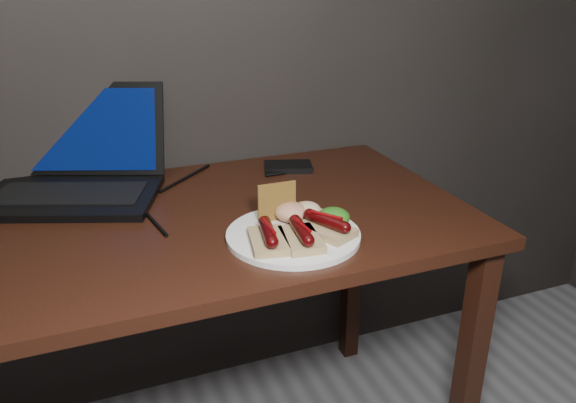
# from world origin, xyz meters

# --- Properties ---
(desk) EXTENTS (1.40, 0.70, 0.75)m
(desk) POSITION_xyz_m (0.00, 1.38, 0.66)
(desk) COLOR #35150D
(desk) RESTS_ON ground
(laptop) EXTENTS (0.50, 0.46, 0.25)m
(laptop) POSITION_xyz_m (-0.16, 1.64, 0.80)
(laptop) COLOR black
(laptop) RESTS_ON desk
(hard_drive) EXTENTS (0.15, 0.11, 0.02)m
(hard_drive) POSITION_xyz_m (0.39, 1.60, 0.76)
(hard_drive) COLOR black
(hard_drive) RESTS_ON desk
(desk_cables) EXTENTS (1.02, 0.40, 0.01)m
(desk_cables) POSITION_xyz_m (-0.04, 1.51, 0.75)
(desk_cables) COLOR black
(desk_cables) RESTS_ON desk
(plate) EXTENTS (0.28, 0.28, 0.01)m
(plate) POSITION_xyz_m (0.25, 1.20, 0.76)
(plate) COLOR white
(plate) RESTS_ON desk
(bread_sausage_left) EXTENTS (0.09, 0.13, 0.04)m
(bread_sausage_left) POSITION_xyz_m (0.18, 1.17, 0.78)
(bread_sausage_left) COLOR tan
(bread_sausage_left) RESTS_ON plate
(bread_sausage_center) EXTENTS (0.08, 0.12, 0.04)m
(bread_sausage_center) POSITION_xyz_m (0.24, 1.15, 0.78)
(bread_sausage_center) COLOR tan
(bread_sausage_center) RESTS_ON plate
(bread_sausage_right) EXTENTS (0.11, 0.13, 0.04)m
(bread_sausage_right) POSITION_xyz_m (0.31, 1.18, 0.78)
(bread_sausage_right) COLOR tan
(bread_sausage_right) RESTS_ON plate
(crispbread) EXTENTS (0.08, 0.01, 0.08)m
(crispbread) POSITION_xyz_m (0.24, 1.28, 0.80)
(crispbread) COLOR olive
(crispbread) RESTS_ON plate
(salad_greens) EXTENTS (0.07, 0.07, 0.04)m
(salad_greens) POSITION_xyz_m (0.34, 1.21, 0.78)
(salad_greens) COLOR #1B5110
(salad_greens) RESTS_ON plate
(salsa_mound) EXTENTS (0.07, 0.07, 0.04)m
(salsa_mound) POSITION_xyz_m (0.27, 1.26, 0.78)
(salsa_mound) COLOR #9D160F
(salsa_mound) RESTS_ON plate
(coleslaw_mound) EXTENTS (0.06, 0.06, 0.04)m
(coleslaw_mound) POSITION_xyz_m (0.30, 1.26, 0.78)
(coleslaw_mound) COLOR beige
(coleslaw_mound) RESTS_ON plate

